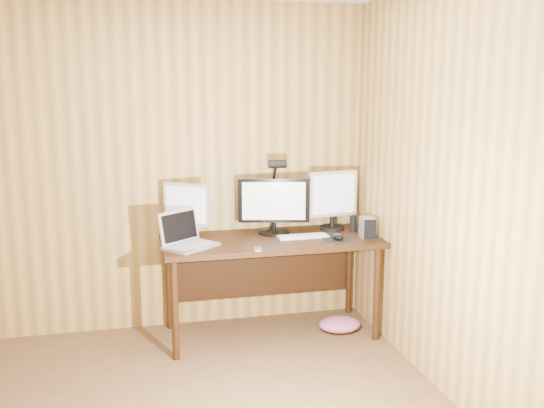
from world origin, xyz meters
name	(u,v)px	position (x,y,z in m)	size (l,w,h in m)	color
room_shell	(149,226)	(0.00, 0.00, 1.25)	(4.00, 4.00, 4.00)	brown
desk	(268,252)	(0.93, 1.70, 0.63)	(1.60, 0.70, 0.75)	black
monitor_center	(274,205)	(0.99, 1.77, 0.97)	(0.54, 0.24, 0.43)	black
monitor_left	(187,209)	(0.33, 1.80, 0.97)	(0.33, 0.22, 0.41)	black
monitor_right	(333,198)	(1.48, 1.81, 1.00)	(0.41, 0.20, 0.47)	black
laptop	(186,238)	(0.30, 1.54, 0.81)	(0.44, 0.43, 0.25)	silver
keyboard	(303,236)	(1.17, 1.60, 0.76)	(0.38, 0.13, 0.02)	silver
mousepad	(337,240)	(1.40, 1.47, 0.75)	(0.20, 0.17, 0.00)	black
mouse	(338,237)	(1.40, 1.47, 0.78)	(0.08, 0.12, 0.04)	black
hard_drive	(367,228)	(1.64, 1.49, 0.83)	(0.11, 0.15, 0.15)	silver
phone	(258,249)	(0.77, 1.33, 0.76)	(0.06, 0.09, 0.01)	silver
speaker	(353,224)	(1.61, 1.70, 0.81)	(0.05, 0.05, 0.13)	black
desk_lamp	(275,184)	(1.02, 1.86, 1.12)	(0.14, 0.20, 0.60)	black
fabric_pile	(340,324)	(1.46, 1.55, 0.05)	(0.33, 0.27, 0.10)	#C15D86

